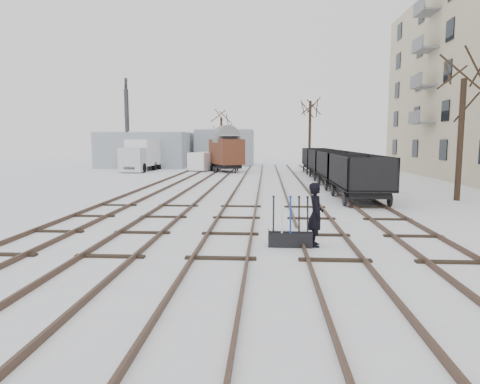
% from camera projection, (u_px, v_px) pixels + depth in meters
% --- Properties ---
extents(ground, '(120.00, 120.00, 0.00)m').
position_uv_depth(ground, '(230.00, 235.00, 14.30)').
color(ground, white).
rests_on(ground, ground).
extents(tracks, '(13.90, 52.00, 0.16)m').
position_uv_depth(tracks, '(248.00, 188.00, 27.84)').
color(tracks, black).
rests_on(tracks, ground).
extents(shed_left, '(10.00, 8.00, 4.10)m').
position_uv_depth(shed_left, '(147.00, 150.00, 50.53)').
color(shed_left, '#98A1AB').
rests_on(shed_left, ground).
extents(shed_right, '(7.00, 6.00, 4.50)m').
position_uv_depth(shed_right, '(225.00, 147.00, 53.91)').
color(shed_right, '#98A1AB').
rests_on(shed_right, ground).
extents(ground_frame, '(1.31, 0.44, 1.49)m').
position_uv_depth(ground_frame, '(290.00, 237.00, 12.67)').
color(ground_frame, black).
rests_on(ground_frame, ground).
extents(worker, '(0.46, 0.70, 1.90)m').
position_uv_depth(worker, '(316.00, 215.00, 12.64)').
color(worker, black).
rests_on(worker, ground).
extents(freight_wagon_a, '(2.31, 5.78, 2.36)m').
position_uv_depth(freight_wagon_a, '(359.00, 184.00, 22.13)').
color(freight_wagon_a, black).
rests_on(freight_wagon_a, ground).
extents(freight_wagon_b, '(2.31, 5.78, 2.36)m').
position_uv_depth(freight_wagon_b, '(339.00, 174.00, 28.47)').
color(freight_wagon_b, black).
rests_on(freight_wagon_b, ground).
extents(freight_wagon_c, '(2.31, 5.78, 2.36)m').
position_uv_depth(freight_wagon_c, '(326.00, 168.00, 34.81)').
color(freight_wagon_c, black).
rests_on(freight_wagon_c, ground).
extents(freight_wagon_d, '(2.31, 5.78, 2.36)m').
position_uv_depth(freight_wagon_d, '(316.00, 164.00, 41.15)').
color(freight_wagon_d, black).
rests_on(freight_wagon_d, ground).
extents(box_van_wagon, '(4.17, 5.30, 3.59)m').
position_uv_depth(box_van_wagon, '(226.00, 151.00, 42.49)').
color(box_van_wagon, black).
rests_on(box_van_wagon, ground).
extents(lorry, '(2.61, 7.17, 3.20)m').
position_uv_depth(lorry, '(141.00, 155.00, 43.81)').
color(lorry, black).
rests_on(lorry, ground).
extents(panel_van, '(3.11, 4.67, 1.90)m').
position_uv_depth(panel_van, '(205.00, 161.00, 44.68)').
color(panel_van, white).
rests_on(panel_van, ground).
extents(crane, '(2.48, 5.82, 9.75)m').
position_uv_depth(crane, '(128.00, 145.00, 47.07)').
color(crane, '#2F3034').
rests_on(crane, ground).
extents(tree_near, '(0.30, 0.30, 6.26)m').
position_uv_depth(tree_near, '(460.00, 140.00, 22.05)').
color(tree_near, black).
rests_on(tree_near, ground).
extents(tree_far_left, '(0.30, 0.30, 6.11)m').
position_uv_depth(tree_far_left, '(221.00, 141.00, 55.84)').
color(tree_far_left, black).
rests_on(tree_far_left, ground).
extents(tree_far_right, '(0.30, 0.30, 7.53)m').
position_uv_depth(tree_far_right, '(310.00, 135.00, 48.30)').
color(tree_far_right, black).
rests_on(tree_far_right, ground).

